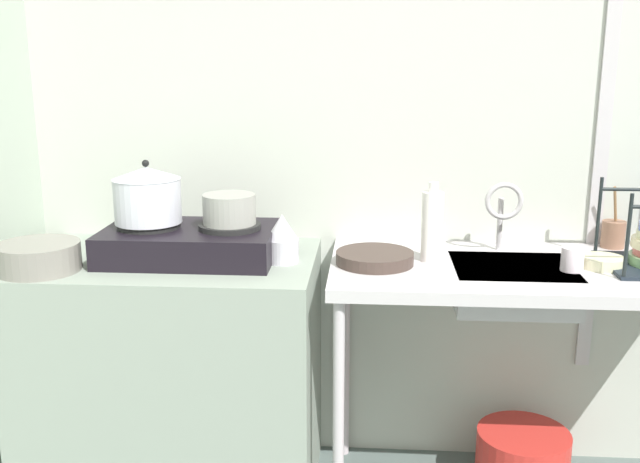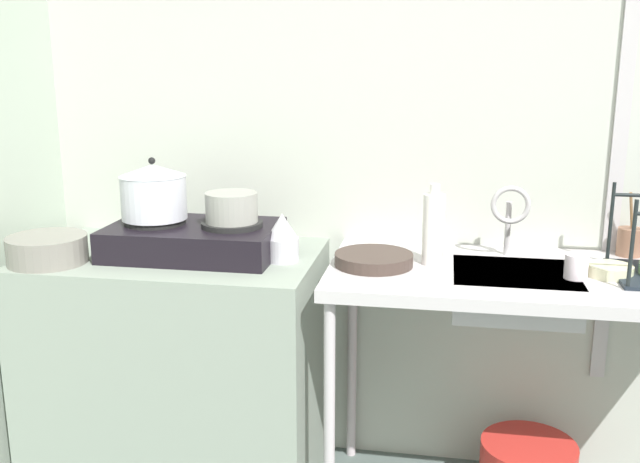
{
  "view_description": "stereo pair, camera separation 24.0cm",
  "coord_description": "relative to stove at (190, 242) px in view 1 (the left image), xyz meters",
  "views": [
    {
      "loc": [
        -0.58,
        -0.79,
        1.55
      ],
      "look_at": [
        -0.75,
        1.54,
        0.98
      ],
      "focal_mm": 40.46,
      "sensor_mm": 36.0,
      "label": 1
    },
    {
      "loc": [
        -0.34,
        -0.76,
        1.55
      ],
      "look_at": [
        -0.75,
        1.54,
        0.98
      ],
      "focal_mm": 40.46,
      "sensor_mm": 36.0,
      "label": 2
    }
  ],
  "objects": [
    {
      "name": "percolator",
      "position": [
        0.32,
        -0.02,
        0.02
      ],
      "size": [
        0.11,
        0.11,
        0.16
      ],
      "color": "silver",
      "rests_on": "counter_concrete"
    },
    {
      "name": "wall_back",
      "position": [
        1.19,
        0.36,
        0.39
      ],
      "size": [
        4.49,
        0.1,
        2.65
      ],
      "primitive_type": "cube",
      "color": "#B8BDB0",
      "rests_on": "ground"
    },
    {
      "name": "cup_by_rack",
      "position": [
        1.26,
        -0.06,
        -0.02
      ],
      "size": [
        0.07,
        0.07,
        0.08
      ],
      "primitive_type": "cylinder",
      "color": "white",
      "rests_on": "counter_sink"
    },
    {
      "name": "bucket_on_floor",
      "position": [
        1.18,
        0.06,
        -0.82
      ],
      "size": [
        0.33,
        0.33,
        0.23
      ],
      "primitive_type": "cylinder",
      "color": "red",
      "rests_on": "ground"
    },
    {
      "name": "counter_concrete",
      "position": [
        -0.07,
        0.0,
        -0.5
      ],
      "size": [
        1.0,
        0.63,
        0.88
      ],
      "primitive_type": "cube",
      "color": "gray",
      "rests_on": "ground"
    },
    {
      "name": "pot_beside_stove",
      "position": [
        -0.45,
        -0.18,
        -0.01
      ],
      "size": [
        0.26,
        0.26,
        0.09
      ],
      "color": "gray",
      "rests_on": "counter_concrete"
    },
    {
      "name": "frying_pan",
      "position": [
        0.63,
        -0.02,
        -0.04
      ],
      "size": [
        0.26,
        0.26,
        0.04
      ],
      "primitive_type": "cylinder",
      "color": "#3D2F2A",
      "rests_on": "counter_sink"
    },
    {
      "name": "stove",
      "position": [
        0.0,
        0.0,
        0.0
      ],
      "size": [
        0.58,
        0.37,
        0.12
      ],
      "color": "black",
      "rests_on": "counter_concrete"
    },
    {
      "name": "sink_basin",
      "position": [
        1.08,
        -0.01,
        -0.12
      ],
      "size": [
        0.39,
        0.35,
        0.13
      ],
      "primitive_type": "cube",
      "color": "#BDB7BA",
      "rests_on": "counter_sink"
    },
    {
      "name": "bottle_by_sink",
      "position": [
        0.82,
        0.03,
        0.06
      ],
      "size": [
        0.07,
        0.07,
        0.27
      ],
      "color": "white",
      "rests_on": "counter_sink"
    },
    {
      "name": "counter_sink",
      "position": [
        1.15,
        -0.0,
        -0.13
      ],
      "size": [
        1.33,
        0.63,
        0.88
      ],
      "color": "#BDB7BA",
      "rests_on": "ground"
    },
    {
      "name": "pot_on_left_burner",
      "position": [
        -0.14,
        0.0,
        0.16
      ],
      "size": [
        0.23,
        0.23,
        0.21
      ],
      "color": "silver",
      "rests_on": "stove"
    },
    {
      "name": "pot_on_right_burner",
      "position": [
        0.14,
        0.0,
        0.12
      ],
      "size": [
        0.18,
        0.18,
        0.1
      ],
      "color": "gray",
      "rests_on": "stove"
    },
    {
      "name": "faucet",
      "position": [
        1.07,
        0.14,
        0.11
      ],
      "size": [
        0.13,
        0.08,
        0.25
      ],
      "color": "#BDB7BA",
      "rests_on": "counter_sink"
    },
    {
      "name": "wall_metal_strip",
      "position": [
        1.43,
        0.3,
        0.52
      ],
      "size": [
        0.05,
        0.01,
        2.12
      ],
      "primitive_type": "cube",
      "color": "#BDB7BA"
    },
    {
      "name": "utensil_jar",
      "position": [
        1.48,
        0.25,
        -0.01
      ],
      "size": [
        0.08,
        0.08,
        0.23
      ],
      "color": "#94664F",
      "rests_on": "counter_sink"
    },
    {
      "name": "small_bowl_on_drainboard",
      "position": [
        1.37,
        -0.01,
        -0.04
      ],
      "size": [
        0.14,
        0.14,
        0.04
      ],
      "primitive_type": "cylinder",
      "color": "beige",
      "rests_on": "counter_sink"
    }
  ]
}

